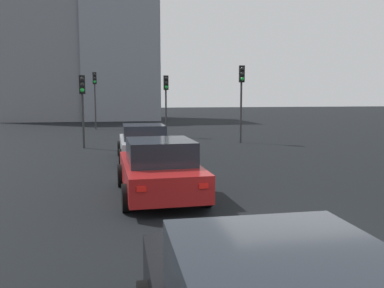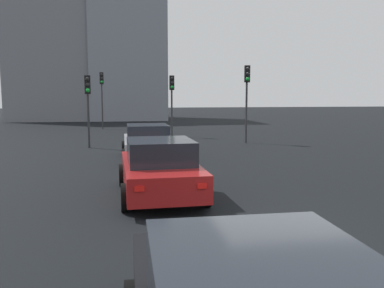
% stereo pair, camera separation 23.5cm
% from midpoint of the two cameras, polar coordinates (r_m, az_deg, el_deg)
% --- Properties ---
extents(ground_plane, '(160.00, 160.00, 0.20)m').
position_cam_midpoint_polar(ground_plane, '(7.53, 13.39, -14.20)').
color(ground_plane, black).
extents(car_silver_right_lead, '(4.28, 2.06, 1.44)m').
position_cam_midpoint_polar(car_silver_right_lead, '(16.22, -5.97, 0.21)').
color(car_silver_right_lead, '#A8AAB2').
rests_on(car_silver_right_lead, ground_plane).
extents(car_red_right_second, '(4.24, 2.11, 1.49)m').
position_cam_midpoint_polar(car_red_right_second, '(10.32, -3.97, -3.52)').
color(car_red_right_second, maroon).
rests_on(car_red_right_second, ground_plane).
extents(traffic_light_near_left, '(0.32, 0.30, 3.57)m').
position_cam_midpoint_polar(traffic_light_near_left, '(20.26, -14.33, 6.68)').
color(traffic_light_near_left, '#2D2D30').
rests_on(traffic_light_near_left, ground_plane).
extents(traffic_light_near_right, '(0.33, 0.31, 4.35)m').
position_cam_midpoint_polar(traffic_light_near_right, '(31.63, -12.54, 7.73)').
color(traffic_light_near_right, '#2D2D30').
rests_on(traffic_light_near_right, ground_plane).
extents(traffic_light_far_left, '(0.32, 0.30, 3.83)m').
position_cam_midpoint_polar(traffic_light_far_left, '(25.21, -2.62, 7.32)').
color(traffic_light_far_left, '#2D2D30').
rests_on(traffic_light_far_left, ground_plane).
extents(traffic_light_far_right, '(0.32, 0.29, 4.20)m').
position_cam_midpoint_polar(traffic_light_far_right, '(21.97, 8.17, 7.97)').
color(traffic_light_far_right, '#2D2D30').
rests_on(traffic_light_far_right, ground_plane).
extents(building_facade_left, '(8.36, 7.83, 13.61)m').
position_cam_midpoint_polar(building_facade_left, '(45.00, -9.00, 12.23)').
color(building_facade_left, gray).
rests_on(building_facade_left, ground_plane).
extents(building_facade_center, '(10.61, 8.12, 15.27)m').
position_cam_midpoint_polar(building_facade_center, '(47.01, -19.09, 12.72)').
color(building_facade_center, slate).
rests_on(building_facade_center, ground_plane).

